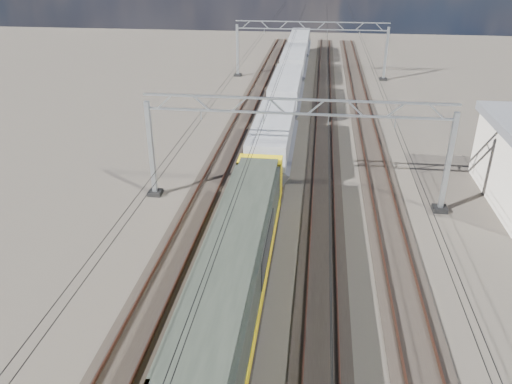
# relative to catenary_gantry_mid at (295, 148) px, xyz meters

# --- Properties ---
(ground) EXTENTS (160.00, 160.00, 0.00)m
(ground) POSITION_rel_catenary_gantry_mid_xyz_m (-0.00, -4.00, -3.91)
(ground) COLOR black
(ground) RESTS_ON ground
(track_outer_west) EXTENTS (2.60, 140.00, 0.30)m
(track_outer_west) POSITION_rel_catenary_gantry_mid_xyz_m (-6.00, -4.00, -3.83)
(track_outer_west) COLOR black
(track_outer_west) RESTS_ON ground
(track_loco) EXTENTS (2.60, 140.00, 0.30)m
(track_loco) POSITION_rel_catenary_gantry_mid_xyz_m (-2.00, -4.00, -3.83)
(track_loco) COLOR black
(track_loco) RESTS_ON ground
(track_inner_east) EXTENTS (2.60, 140.00, 0.30)m
(track_inner_east) POSITION_rel_catenary_gantry_mid_xyz_m (2.00, -4.00, -3.83)
(track_inner_east) COLOR black
(track_inner_east) RESTS_ON ground
(track_outer_east) EXTENTS (2.60, 140.00, 0.30)m
(track_outer_east) POSITION_rel_catenary_gantry_mid_xyz_m (6.00, -4.00, -3.83)
(track_outer_east) COLOR black
(track_outer_east) RESTS_ON ground
(catenary_gantry_mid) EXTENTS (19.90, 0.90, 7.11)m
(catenary_gantry_mid) POSITION_rel_catenary_gantry_mid_xyz_m (0.00, 0.00, 0.00)
(catenary_gantry_mid) COLOR #979FA5
(catenary_gantry_mid) RESTS_ON ground
(catenary_gantry_far) EXTENTS (19.90, 0.90, 7.11)m
(catenary_gantry_far) POSITION_rel_catenary_gantry_mid_xyz_m (0.00, 36.00, 0.00)
(catenary_gantry_far) COLOR #979FA5
(catenary_gantry_far) RESTS_ON ground
(overhead_wires) EXTENTS (12.03, 140.00, 0.53)m
(overhead_wires) POSITION_rel_catenary_gantry_mid_xyz_m (-0.00, 4.00, 1.84)
(overhead_wires) COLOR black
(overhead_wires) RESTS_ON ground
(locomotive) EXTENTS (2.76, 21.10, 3.62)m
(locomotive) POSITION_rel_catenary_gantry_mid_xyz_m (-2.00, -11.23, -1.58)
(locomotive) COLOR black
(locomotive) RESTS_ON ground
(hopper_wagon_lead) EXTENTS (3.38, 13.00, 3.25)m
(hopper_wagon_lead) POSITION_rel_catenary_gantry_mid_xyz_m (-2.00, 6.46, -1.67)
(hopper_wagon_lead) COLOR black
(hopper_wagon_lead) RESTS_ON ground
(hopper_wagon_mid) EXTENTS (3.38, 13.00, 3.25)m
(hopper_wagon_mid) POSITION_rel_catenary_gantry_mid_xyz_m (-2.00, 20.66, -1.67)
(hopper_wagon_mid) COLOR black
(hopper_wagon_mid) RESTS_ON ground
(hopper_wagon_third) EXTENTS (3.38, 13.00, 3.25)m
(hopper_wagon_third) POSITION_rel_catenary_gantry_mid_xyz_m (-2.00, 34.86, -1.67)
(hopper_wagon_third) COLOR black
(hopper_wagon_third) RESTS_ON ground
(hopper_wagon_fourth) EXTENTS (3.38, 13.00, 3.25)m
(hopper_wagon_fourth) POSITION_rel_catenary_gantry_mid_xyz_m (-2.00, 49.06, -1.67)
(hopper_wagon_fourth) COLOR black
(hopper_wagon_fourth) RESTS_ON ground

